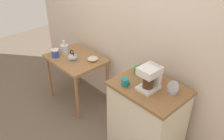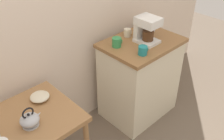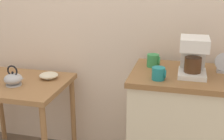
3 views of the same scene
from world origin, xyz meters
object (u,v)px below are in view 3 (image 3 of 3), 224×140
Objects in this scene: mug_tall_green at (153,61)px; mug_dark_teal at (159,74)px; mug_small_cream at (186,60)px; table_clock at (224,64)px; bowl_stoneware at (49,75)px; coffee_maker at (194,54)px; teakettle at (13,79)px.

mug_tall_green is 0.28m from mug_dark_teal.
mug_small_cream is 0.27m from table_clock.
mug_tall_green is 0.69× the size of table_clock.
bowl_stoneware is at bearing -176.60° from mug_small_cream.
mug_dark_teal is 0.49m from table_clock.
coffee_maker is (1.12, -0.14, 0.29)m from bowl_stoneware.
table_clock is at bearing -1.57° from mug_tall_green.
mug_dark_teal is (0.92, -0.29, 0.19)m from bowl_stoneware.
table_clock reaches higher than teakettle.
mug_small_cream is at bearing 101.11° from coffee_maker.
table_clock reaches higher than mug_dark_teal.
mug_tall_green reaches higher than mug_small_cream.
mug_tall_green is at bearing 103.63° from mug_dark_teal.
coffee_maker reaches higher than mug_small_cream.
mug_small_cream is at bearing 3.40° from bowl_stoneware.
table_clock is at bearing -20.92° from mug_small_cream.
table_clock is (1.33, -0.03, 0.21)m from bowl_stoneware.
table_clock is (0.42, 0.26, 0.02)m from mug_dark_teal.
coffee_maker is 2.88× the size of mug_dark_teal.
bowl_stoneware is 0.28m from teakettle.
bowl_stoneware is 1.17m from coffee_maker.
coffee_maker is 0.25m from table_clock.
coffee_maker is at bearing 35.55° from mug_dark_teal.
bowl_stoneware is 1.13× the size of table_clock.
coffee_maker reaches higher than bowl_stoneware.
mug_small_cream and mug_dark_teal have the same top height.
teakettle is 1.08m from mug_tall_green.
bowl_stoneware is 0.87m from mug_tall_green.
teakettle is 1.55m from table_clock.
mug_dark_teal is 0.66× the size of table_clock.
coffee_maker is 1.90× the size of table_clock.
mug_dark_teal is (-0.17, -0.35, -0.00)m from mug_small_cream.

